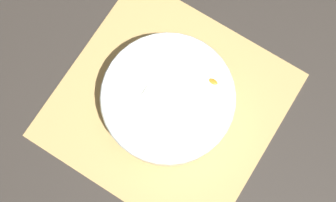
{
  "coord_description": "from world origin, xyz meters",
  "views": [
    {
      "loc": [
        0.11,
        -0.17,
        0.9
      ],
      "look_at": [
        0.0,
        0.0,
        0.03
      ],
      "focal_mm": 50.0,
      "sensor_mm": 36.0,
      "label": 1
    }
  ],
  "objects": [
    {
      "name": "ground_plane",
      "position": [
        0.0,
        0.0,
        0.0
      ],
      "size": [
        6.0,
        6.0,
        0.0
      ],
      "primitive_type": "plane",
      "color": "#2D2823"
    },
    {
      "name": "bamboo_mat_center",
      "position": [
        0.0,
        0.0,
        0.0
      ],
      "size": [
        0.41,
        0.4,
        0.01
      ],
      "color": "tan",
      "rests_on": "ground_plane"
    },
    {
      "name": "fruit_salad_bowl",
      "position": [
        0.0,
        0.0,
        0.05
      ],
      "size": [
        0.25,
        0.25,
        0.07
      ],
      "color": "silver",
      "rests_on": "bamboo_mat_center"
    }
  ]
}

